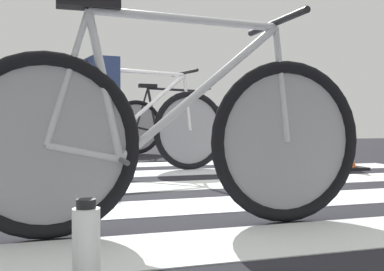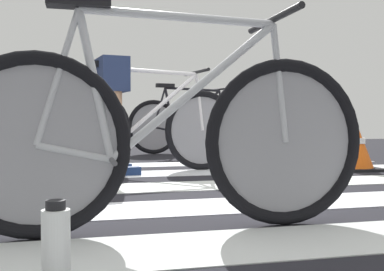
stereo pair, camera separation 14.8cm
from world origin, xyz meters
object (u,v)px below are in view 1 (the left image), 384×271
bicycle_3_of_4 (7,126)px  bicycle_4_of_4 (172,125)px  bicycle_2_of_4 (137,128)px  cyclist_2_of_4 (101,100)px  bicycle_1_of_4 (175,137)px  water_bottle (86,250)px  traffic_cone (337,144)px

bicycle_3_of_4 → bicycle_4_of_4: same height
bicycle_2_of_4 → cyclist_2_of_4: bearing=-180.0°
bicycle_4_of_4 → cyclist_2_of_4: bearing=-126.8°
bicycle_1_of_4 → water_bottle: bicycle_1_of_4 is taller
bicycle_2_of_4 → bicycle_3_of_4: same height
cyclist_2_of_4 → bicycle_3_of_4: (-0.86, 1.59, -0.24)m
bicycle_2_of_4 → traffic_cone: size_ratio=3.57×
bicycle_3_of_4 → traffic_cone: size_ratio=3.58×
bicycle_4_of_4 → water_bottle: bicycle_4_of_4 is taller
traffic_cone → bicycle_1_of_4: bearing=-137.5°
bicycle_2_of_4 → bicycle_4_of_4: same height
cyclist_2_of_4 → bicycle_3_of_4: bearing=109.2°
water_bottle → bicycle_1_of_4: bearing=57.4°
bicycle_1_of_4 → water_bottle: bearing=-122.9°
bicycle_1_of_4 → bicycle_2_of_4: (0.22, 2.11, 0.00)m
bicycle_3_of_4 → water_bottle: 4.33m
bicycle_1_of_4 → bicycle_3_of_4: (-0.95, 3.65, 0.00)m
bicycle_2_of_4 → water_bottle: (-0.62, -2.75, -0.27)m
bicycle_4_of_4 → traffic_cone: (0.96, -2.42, -0.16)m
bicycle_2_of_4 → bicycle_3_of_4: size_ratio=1.00×
water_bottle → bicycle_2_of_4: bearing=77.2°
bicycle_2_of_4 → bicycle_3_of_4: (-1.17, 1.54, 0.00)m
bicycle_2_of_4 → bicycle_4_of_4: 2.37m
traffic_cone → bicycle_3_of_4: bearing=149.6°
bicycle_1_of_4 → bicycle_2_of_4: 2.12m
bicycle_2_of_4 → bicycle_4_of_4: size_ratio=1.00×
bicycle_1_of_4 → cyclist_2_of_4: (-0.09, 2.06, 0.24)m
bicycle_1_of_4 → bicycle_4_of_4: same height
bicycle_4_of_4 → traffic_cone: 2.61m
bicycle_1_of_4 → water_bottle: (-0.40, -0.63, -0.27)m
cyclist_2_of_4 → bicycle_4_of_4: (1.19, 2.25, -0.24)m
bicycle_1_of_4 → cyclist_2_of_4: bearing=92.1°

